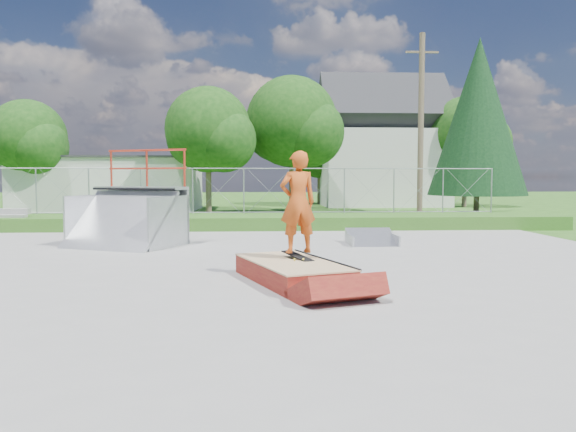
% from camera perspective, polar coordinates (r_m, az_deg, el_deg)
% --- Properties ---
extents(ground, '(120.00, 120.00, 0.00)m').
position_cam_1_polar(ground, '(11.85, -5.53, -5.49)').
color(ground, '#275017').
rests_on(ground, ground).
extents(concrete_pad, '(20.00, 16.00, 0.04)m').
position_cam_1_polar(concrete_pad, '(11.85, -5.53, -5.39)').
color(concrete_pad, gray).
rests_on(concrete_pad, ground).
extents(grass_berm, '(24.00, 3.00, 0.50)m').
position_cam_1_polar(grass_berm, '(21.25, -4.55, -0.60)').
color(grass_berm, '#275017').
rests_on(grass_berm, ground).
extents(grind_box, '(2.16, 3.03, 0.41)m').
position_cam_1_polar(grind_box, '(10.34, 0.41, -5.72)').
color(grind_box, maroon).
rests_on(grind_box, concrete_pad).
extents(quarter_pipe, '(3.45, 3.24, 2.75)m').
position_cam_1_polar(quarter_pipe, '(16.14, -16.34, 1.79)').
color(quarter_pipe, '#A7AAAF').
rests_on(quarter_pipe, concrete_pad).
extents(flat_bank_ramp, '(1.33, 1.42, 0.41)m').
position_cam_1_polar(flat_bank_ramp, '(16.17, 8.51, -2.25)').
color(flat_bank_ramp, '#A7AAAF').
rests_on(flat_bank_ramp, concrete_pad).
extents(skateboard, '(0.60, 0.79, 0.13)m').
position_cam_1_polar(skateboard, '(10.59, 1.00, -4.13)').
color(skateboard, black).
rests_on(skateboard, grind_box).
extents(skater, '(0.78, 0.60, 1.90)m').
position_cam_1_polar(skater, '(10.50, 1.00, 1.02)').
color(skater, '#C24D18').
rests_on(skater, grind_box).
extents(concrete_stairs, '(1.50, 1.60, 0.80)m').
position_cam_1_polar(concrete_stairs, '(22.32, -26.98, -0.42)').
color(concrete_stairs, gray).
rests_on(concrete_stairs, ground).
extents(chain_link_fence, '(20.00, 0.06, 1.80)m').
position_cam_1_polar(chain_link_fence, '(22.19, -4.51, 2.57)').
color(chain_link_fence, gray).
rests_on(chain_link_fence, grass_berm).
extents(utility_building_flat, '(10.00, 6.00, 3.00)m').
position_cam_1_polar(utility_building_flat, '(34.73, -17.44, 3.07)').
color(utility_building_flat, beige).
rests_on(utility_building_flat, ground).
extents(gable_house, '(8.40, 6.08, 8.94)m').
position_cam_1_polar(gable_house, '(38.68, 9.51, 6.74)').
color(gable_house, beige).
rests_on(gable_house, ground).
extents(utility_pole, '(0.24, 0.24, 8.00)m').
position_cam_1_polar(utility_pole, '(24.79, 13.34, 8.64)').
color(utility_pole, brown).
rests_on(utility_pole, ground).
extents(tree_left_near, '(4.76, 4.48, 6.65)m').
position_cam_1_polar(tree_left_near, '(29.69, -7.66, 8.39)').
color(tree_left_near, brown).
rests_on(tree_left_near, ground).
extents(tree_center, '(5.44, 5.12, 7.60)m').
position_cam_1_polar(tree_center, '(31.71, 0.91, 9.24)').
color(tree_center, brown).
rests_on(tree_center, ground).
extents(tree_left_far, '(4.42, 4.16, 6.18)m').
position_cam_1_polar(tree_left_far, '(33.87, -24.67, 7.00)').
color(tree_left_far, brown).
rests_on(tree_left_far, ground).
extents(tree_right_far, '(5.10, 4.80, 7.12)m').
position_cam_1_polar(tree_right_far, '(38.18, 18.06, 7.70)').
color(tree_right_far, brown).
rests_on(tree_right_far, ground).
extents(tree_back_mid, '(4.08, 3.84, 5.70)m').
position_cam_1_polar(tree_back_mid, '(39.86, 3.56, 6.41)').
color(tree_back_mid, brown).
rests_on(tree_back_mid, ground).
extents(conifer_tree, '(5.04, 5.04, 9.10)m').
position_cam_1_polar(conifer_tree, '(31.07, 18.77, 9.51)').
color(conifer_tree, brown).
rests_on(conifer_tree, ground).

